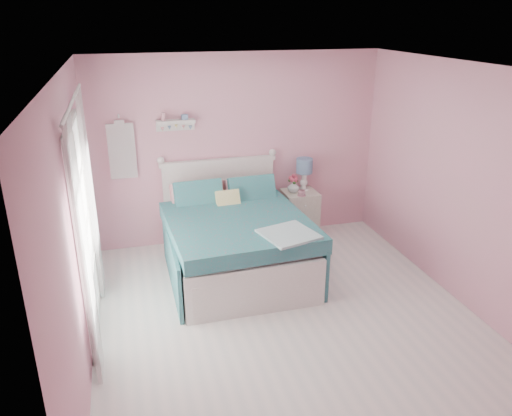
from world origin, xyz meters
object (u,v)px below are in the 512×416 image
table_lamp (304,168)px  nightstand (299,214)px  teacup (302,193)px  vase (293,186)px  bed (235,241)px

table_lamp → nightstand: bearing=-135.6°
nightstand → table_lamp: size_ratio=1.49×
table_lamp → teacup: size_ratio=4.57×
teacup → nightstand: bearing=76.8°
table_lamp → vase: 0.31m
nightstand → vase: bearing=173.3°
nightstand → teacup: 0.42m
nightstand → vase: vase is taller
table_lamp → teacup: (-0.12, -0.24, -0.28)m
nightstand → bed: bearing=-145.3°
table_lamp → vase: (-0.18, -0.06, -0.24)m
bed → teacup: (1.10, 0.63, 0.32)m
bed → teacup: bearing=26.7°
bed → nightstand: size_ratio=3.07×
bed → vase: bed is taller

